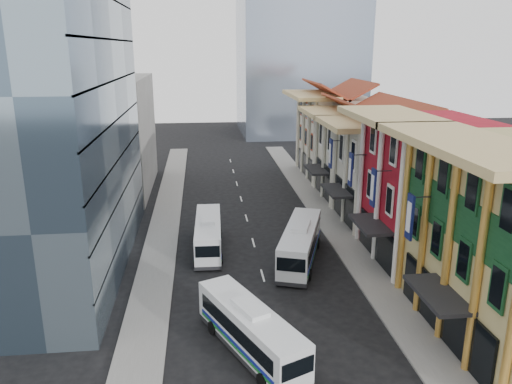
{
  "coord_description": "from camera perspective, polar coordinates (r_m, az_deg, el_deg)",
  "views": [
    {
      "loc": [
        -4.51,
        -20.88,
        17.42
      ],
      "look_at": [
        0.18,
        21.39,
        5.06
      ],
      "focal_mm": 35.0,
      "sensor_mm": 36.0,
      "label": 1
    }
  ],
  "objects": [
    {
      "name": "shophouse_cream_near",
      "position": [
        52.37,
        14.58,
        1.95
      ],
      "size": [
        8.0,
        9.0,
        10.0
      ],
      "primitive_type": "cube",
      "color": "beige",
      "rests_on": "ground"
    },
    {
      "name": "shophouse_cream_far",
      "position": [
        70.41,
        9.06,
        6.25
      ],
      "size": [
        8.0,
        12.0,
        11.0
      ],
      "primitive_type": "cube",
      "color": "beige",
      "rests_on": "ground"
    },
    {
      "name": "bus_left_near",
      "position": [
        30.31,
        -0.66,
        -15.37
      ],
      "size": [
        6.06,
        9.76,
        3.11
      ],
      "primitive_type": null,
      "rotation": [
        0.0,
        0.0,
        0.43
      ],
      "color": "silver",
      "rests_on": "ground"
    },
    {
      "name": "sidewalk_right",
      "position": [
        48.05,
        9.87,
        -5.21
      ],
      "size": [
        3.0,
        90.0,
        0.15
      ],
      "primitive_type": "cube",
      "color": "slate",
      "rests_on": "ground"
    },
    {
      "name": "office_tower",
      "position": [
        41.87,
        -24.19,
        11.51
      ],
      "size": [
        12.0,
        26.0,
        30.0
      ],
      "primitive_type": "cube",
      "color": "#405365",
      "rests_on": "ground"
    },
    {
      "name": "bus_left_far",
      "position": [
        44.6,
        -5.48,
        -4.74
      ],
      "size": [
        2.53,
        9.68,
        3.09
      ],
      "primitive_type": null,
      "rotation": [
        0.0,
        0.0,
        -0.03
      ],
      "color": "silver",
      "rests_on": "ground"
    },
    {
      "name": "office_block_far",
      "position": [
        64.77,
        -16.56,
        6.27
      ],
      "size": [
        10.0,
        18.0,
        14.0
      ],
      "primitive_type": "cube",
      "color": "gray",
      "rests_on": "ground"
    },
    {
      "name": "bus_right",
      "position": [
        42.14,
        5.08,
        -5.78
      ],
      "size": [
        5.75,
        10.83,
        3.4
      ],
      "primitive_type": null,
      "rotation": [
        0.0,
        0.0,
        -0.33
      ],
      "color": "silver",
      "rests_on": "ground"
    },
    {
      "name": "shophouse_red",
      "position": [
        43.68,
        19.0,
        0.14
      ],
      "size": [
        8.0,
        10.0,
        12.0
      ],
      "primitive_type": "cube",
      "color": "maroon",
      "rests_on": "ground"
    },
    {
      "name": "shophouse_cream_mid",
      "position": [
        60.63,
        11.62,
        4.04
      ],
      "size": [
        8.0,
        9.0,
        10.0
      ],
      "primitive_type": "cube",
      "color": "beige",
      "rests_on": "ground"
    },
    {
      "name": "sidewalk_left",
      "position": [
        46.43,
        -10.85,
        -6.04
      ],
      "size": [
        3.0,
        90.0,
        0.15
      ],
      "primitive_type": "cube",
      "color": "slate",
      "rests_on": "ground"
    }
  ]
}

